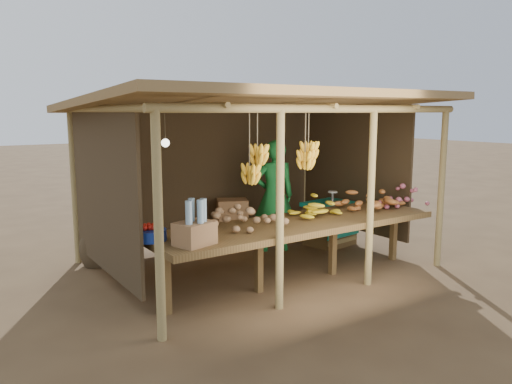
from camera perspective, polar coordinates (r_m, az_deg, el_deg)
ground at (r=7.25m, az=0.00°, el=-8.22°), size 60.00×60.00×0.00m
stall_structure at (r=6.98m, az=-0.76°, el=7.18°), size 4.70×3.50×2.43m
counter at (r=6.32m, az=4.83°, el=-3.93°), size 3.90×1.05×0.80m
potato_heap at (r=5.89m, az=-1.37°, el=-2.44°), size 1.05×0.79×0.36m
sweet_potato_heap at (r=7.25m, az=13.16°, el=-0.51°), size 1.08×0.82×0.36m
onion_heap at (r=7.55m, az=16.51°, el=-0.28°), size 0.89×0.68×0.36m
banana_pile at (r=6.67m, az=6.67°, el=-1.19°), size 0.76×0.63×0.35m
tomato_basin at (r=5.48m, az=-11.97°, el=-4.69°), size 0.34×0.34×0.18m
bottle_box at (r=5.20m, az=-7.05°, el=-4.04°), size 0.45×0.40×0.48m
vendor at (r=7.77m, az=2.08°, el=-0.43°), size 0.74×0.62×1.74m
tarp_crate at (r=8.28m, az=8.44°, el=-3.42°), size 0.85×0.76×0.92m
carton_stack at (r=7.98m, az=-3.77°, el=-4.11°), size 1.10×0.52×0.76m
burlap_sacks at (r=7.51m, az=-16.16°, el=-5.74°), size 0.92×0.48×0.65m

